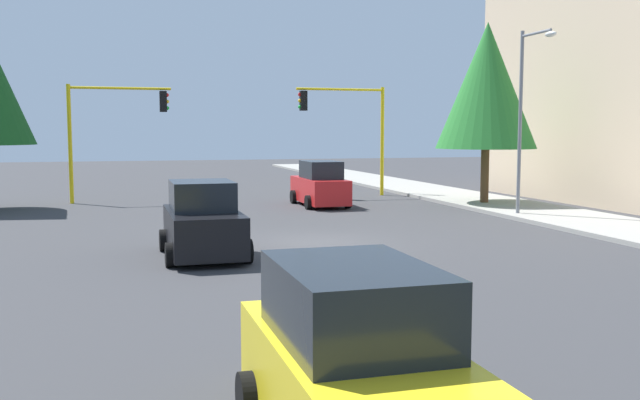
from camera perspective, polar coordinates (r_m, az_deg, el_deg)
ground_plane at (r=20.66m, az=-0.45°, el=-3.53°), size 120.00×120.00×0.00m
sidewalk_kerb at (r=29.56m, az=16.80°, el=-0.86°), size 80.00×4.00×0.15m
lane_arrow_near at (r=9.12m, az=0.96°, el=-15.47°), size 2.40×1.10×1.10m
traffic_signal_far_left at (r=35.45m, az=2.28°, el=6.59°), size 0.36×4.59×5.48m
traffic_signal_far_right at (r=33.65m, az=-16.44°, el=6.29°), size 0.36×4.59×5.36m
street_lamp_curbside at (r=27.53m, az=16.34°, el=7.61°), size 2.15×0.28×7.00m
tree_roadside_mid at (r=31.75m, az=13.33°, el=8.96°), size 4.34×4.34×7.95m
car_black at (r=18.65m, az=-9.44°, el=-1.81°), size 3.83×2.11×1.98m
car_red at (r=30.86m, az=-0.00°, el=1.18°), size 4.18×1.94×1.98m
car_yellow at (r=7.12m, az=3.15°, el=-13.98°), size 4.14×1.96×1.98m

